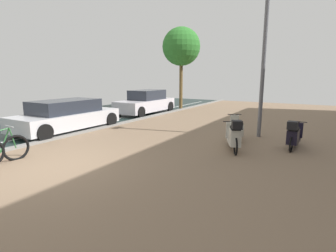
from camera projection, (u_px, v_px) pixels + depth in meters
The scene contains 9 objects.
ground at pixel (89, 179), 5.90m from camera, with size 21.00×40.00×0.13m.
bicycle_foreground at pixel (0, 148), 6.85m from camera, with size 0.71×1.36×1.09m.
scooter_near at pixel (294, 135), 8.19m from camera, with size 0.52×1.81×0.96m.
scooter_mid at pixel (237, 129), 9.36m from camera, with size 0.89×1.66×0.86m.
scooter_far at pixel (234, 136), 7.93m from camera, with size 0.92×1.57×1.04m.
parked_car_near at pixel (67, 116), 10.91m from camera, with size 1.97×4.38×1.28m.
parked_car_far at pixel (146, 103), 16.07m from camera, with size 1.80×4.23×1.41m.
lamp_post at pixel (264, 54), 9.36m from camera, with size 0.20×0.52×5.39m.
street_tree at pixel (181, 47), 17.31m from camera, with size 2.51×2.51×5.43m.
Camera 1 is at (5.81, -3.89, 2.25)m, focal length 28.03 mm.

